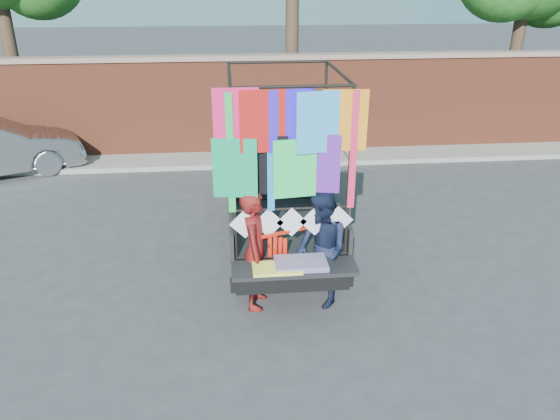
{
  "coord_description": "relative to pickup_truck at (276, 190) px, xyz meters",
  "views": [
    {
      "loc": [
        -0.82,
        -7.31,
        4.57
      ],
      "look_at": [
        -0.12,
        -0.04,
        1.36
      ],
      "focal_mm": 35.0,
      "sensor_mm": 36.0,
      "label": 1
    }
  ],
  "objects": [
    {
      "name": "pickup_truck",
      "position": [
        0.0,
        0.0,
        0.0
      ],
      "size": [
        2.05,
        5.15,
        3.24
      ],
      "color": "black",
      "rests_on": "ground"
    },
    {
      "name": "streamer_bundle",
      "position": [
        -0.14,
        -2.54,
        0.19
      ],
      "size": [
        0.83,
        0.35,
        0.6
      ],
      "color": "red",
      "rests_on": "ground"
    },
    {
      "name": "ground",
      "position": [
        -0.01,
        -2.13,
        -0.82
      ],
      "size": [
        90.0,
        90.0,
        0.0
      ],
      "primitive_type": "plane",
      "color": "#38383A",
      "rests_on": "ground"
    },
    {
      "name": "brick_wall",
      "position": [
        -0.01,
        4.87,
        0.51
      ],
      "size": [
        30.0,
        0.45,
        2.61
      ],
      "color": "brown",
      "rests_on": "ground"
    },
    {
      "name": "woman",
      "position": [
        -0.52,
        -2.52,
        0.09
      ],
      "size": [
        0.54,
        0.73,
        1.81
      ],
      "primitive_type": "imported",
      "rotation": [
        0.0,
        0.0,
        1.4
      ],
      "color": "maroon",
      "rests_on": "ground"
    },
    {
      "name": "curb",
      "position": [
        -0.01,
        4.17,
        -0.76
      ],
      "size": [
        30.0,
        1.2,
        0.12
      ],
      "primitive_type": "cube",
      "color": "gray",
      "rests_on": "ground"
    },
    {
      "name": "man",
      "position": [
        0.43,
        -2.55,
        0.07
      ],
      "size": [
        0.9,
        1.02,
        1.77
      ],
      "primitive_type": "imported",
      "rotation": [
        0.0,
        0.0,
        -1.27
      ],
      "color": "#151C34",
      "rests_on": "ground"
    }
  ]
}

